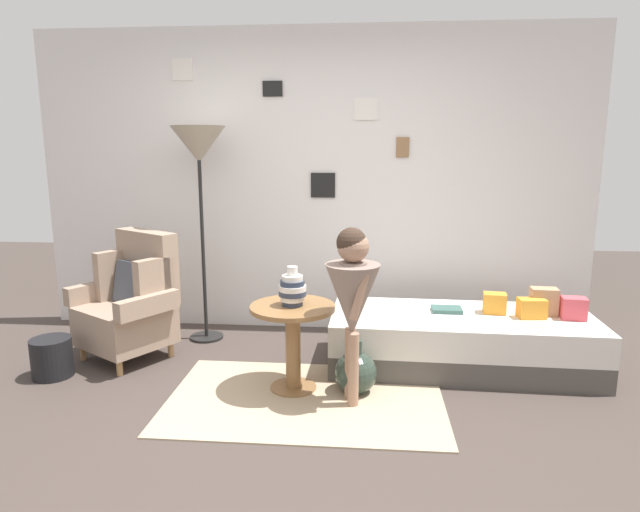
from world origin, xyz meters
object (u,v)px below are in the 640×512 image
object	(u,v)px
vase_striped	(293,289)
side_table	(293,330)
demijohn_near	(356,372)
daybed	(461,341)
person_child	(353,293)
floor_lamp	(199,153)
magazine_basket	(52,357)
book_on_daybed	(447,310)
armchair	(132,302)

from	to	relation	value
vase_striped	side_table	bearing A→B (deg)	-146.02
vase_striped	demijohn_near	bearing A→B (deg)	-2.79
side_table	daybed	bearing A→B (deg)	22.67
person_child	side_table	bearing A→B (deg)	157.39
floor_lamp	magazine_basket	bearing A→B (deg)	-134.80
demijohn_near	magazine_basket	distance (m)	2.16
vase_striped	book_on_daybed	bearing A→B (deg)	27.68
book_on_daybed	magazine_basket	size ratio (longest dim) A/B	0.79
armchair	person_child	bearing A→B (deg)	-21.02
daybed	floor_lamp	world-z (taller)	floor_lamp
vase_striped	magazine_basket	world-z (taller)	vase_striped
book_on_daybed	magazine_basket	distance (m)	2.88
armchair	book_on_daybed	bearing A→B (deg)	1.80
person_child	book_on_daybed	world-z (taller)	person_child
daybed	vase_striped	bearing A→B (deg)	-157.36
side_table	vase_striped	bearing A→B (deg)	33.98
person_child	demijohn_near	distance (m)	0.60
daybed	side_table	distance (m)	1.30
armchair	person_child	distance (m)	1.86
armchair	book_on_daybed	size ratio (longest dim) A/B	4.41
armchair	daybed	xyz separation A→B (m)	(2.50, 0.00, -0.24)
daybed	book_on_daybed	world-z (taller)	book_on_daybed
floor_lamp	person_child	bearing A→B (deg)	-40.78
daybed	person_child	xyz separation A→B (m)	(-0.79, -0.66, 0.52)
daybed	armchair	bearing A→B (deg)	-179.96
side_table	demijohn_near	size ratio (longest dim) A/B	1.60
daybed	demijohn_near	world-z (taller)	daybed
armchair	magazine_basket	distance (m)	0.67
daybed	person_child	bearing A→B (deg)	-140.13
floor_lamp	magazine_basket	xyz separation A→B (m)	(-0.86, -0.87, -1.42)
person_child	magazine_basket	bearing A→B (deg)	173.88
side_table	floor_lamp	size ratio (longest dim) A/B	0.33
side_table	book_on_daybed	size ratio (longest dim) A/B	2.67
daybed	floor_lamp	distance (m)	2.51
daybed	vase_striped	world-z (taller)	vase_striped
daybed	demijohn_near	xyz separation A→B (m)	(-0.77, -0.51, -0.05)
floor_lamp	magazine_basket	world-z (taller)	floor_lamp
side_table	book_on_daybed	distance (m)	1.22
daybed	vase_striped	xyz separation A→B (m)	(-1.18, -0.49, 0.49)
book_on_daybed	side_table	bearing A→B (deg)	-152.30
armchair	demijohn_near	bearing A→B (deg)	-16.43
side_table	book_on_daybed	bearing A→B (deg)	27.70
side_table	vase_striped	world-z (taller)	vase_striped
floor_lamp	side_table	bearing A→B (deg)	-46.77
vase_striped	magazine_basket	distance (m)	1.83
floor_lamp	vase_striped	bearing A→B (deg)	-46.64
demijohn_near	daybed	bearing A→B (deg)	33.85
floor_lamp	person_child	xyz separation A→B (m)	(1.27, -1.10, -0.84)
vase_striped	person_child	bearing A→B (deg)	-22.95
armchair	book_on_daybed	world-z (taller)	armchair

